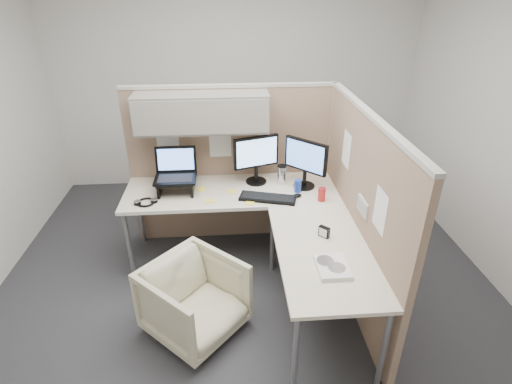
{
  "coord_description": "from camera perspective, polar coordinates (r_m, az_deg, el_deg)",
  "views": [
    {
      "loc": [
        -0.14,
        -2.78,
        2.46
      ],
      "look_at": [
        0.1,
        0.25,
        0.85
      ],
      "focal_mm": 28.0,
      "sensor_mm": 36.0,
      "label": 1
    }
  ],
  "objects": [
    {
      "name": "headphones",
      "position": [
        3.64,
        -15.46,
        -1.39
      ],
      "size": [
        0.2,
        0.19,
        0.03
      ],
      "rotation": [
        0.0,
        0.0,
        0.19
      ],
      "color": "black",
      "rests_on": "desk"
    },
    {
      "name": "laptop_station",
      "position": [
        3.72,
        -11.4,
        2.2
      ],
      "size": [
        0.37,
        0.32,
        0.39
      ],
      "color": "black",
      "rests_on": "desk"
    },
    {
      "name": "desk_clock",
      "position": [
        3.09,
        9.69,
        -5.63
      ],
      "size": [
        0.08,
        0.08,
        0.09
      ],
      "rotation": [
        0.0,
        0.0,
        -0.78
      ],
      "color": "black",
      "rests_on": "desk"
    },
    {
      "name": "sticky_note_d",
      "position": [
        3.71,
        -3.42,
        0.09
      ],
      "size": [
        0.09,
        0.09,
        0.01
      ],
      "primitive_type": "cube",
      "rotation": [
        0.0,
        0.0,
        -0.22
      ],
      "color": "yellow",
      "rests_on": "desk"
    },
    {
      "name": "travel_mug",
      "position": [
        3.83,
        3.7,
        2.53
      ],
      "size": [
        0.09,
        0.09,
        0.19
      ],
      "color": "silver",
      "rests_on": "desk"
    },
    {
      "name": "keyboard",
      "position": [
        3.57,
        1.69,
        -0.87
      ],
      "size": [
        0.53,
        0.3,
        0.02
      ],
      "primitive_type": "cube",
      "rotation": [
        0.0,
        0.0,
        -0.28
      ],
      "color": "black",
      "rests_on": "desk"
    },
    {
      "name": "monitor_right",
      "position": [
        3.71,
        7.09,
        4.57
      ],
      "size": [
        0.34,
        0.33,
        0.47
      ],
      "rotation": [
        0.0,
        0.0,
        -0.78
      ],
      "color": "black",
      "rests_on": "desk"
    },
    {
      "name": "ground",
      "position": [
        3.72,
        -1.27,
        -13.56
      ],
      "size": [
        4.5,
        4.5,
        0.0
      ],
      "primitive_type": "plane",
      "color": "#2A2A2D",
      "rests_on": "ground"
    },
    {
      "name": "monitor_left",
      "position": [
        3.77,
        0.03,
        5.17
      ],
      "size": [
        0.43,
        0.2,
        0.47
      ],
      "rotation": [
        0.0,
        0.0,
        0.31
      ],
      "color": "black",
      "rests_on": "desk"
    },
    {
      "name": "sticky_note_b",
      "position": [
        3.51,
        -0.88,
        -1.59
      ],
      "size": [
        0.09,
        0.09,
        0.01
      ],
      "primitive_type": "cube",
      "rotation": [
        0.0,
        0.0,
        -0.2
      ],
      "color": "yellow",
      "rests_on": "desk"
    },
    {
      "name": "paper_stack",
      "position": [
        2.8,
        10.87,
        -10.43
      ],
      "size": [
        0.21,
        0.27,
        0.03
      ],
      "rotation": [
        0.0,
        0.0,
        0.0
      ],
      "color": "white",
      "rests_on": "desk"
    },
    {
      "name": "soda_can_silver",
      "position": [
        3.7,
        6.0,
        0.89
      ],
      "size": [
        0.07,
        0.07,
        0.12
      ],
      "primitive_type": "cylinder",
      "color": "#1E3FA5",
      "rests_on": "desk"
    },
    {
      "name": "sticky_note_c",
      "position": [
        3.77,
        -7.82,
        0.39
      ],
      "size": [
        0.1,
        0.1,
        0.01
      ],
      "primitive_type": "cube",
      "rotation": [
        0.0,
        0.0,
        0.34
      ],
      "color": "yellow",
      "rests_on": "desk"
    },
    {
      "name": "office_chair",
      "position": [
        3.18,
        -8.78,
        -14.56
      ],
      "size": [
        0.88,
        0.88,
        0.66
      ],
      "primitive_type": "imported",
      "rotation": [
        0.0,
        0.0,
        0.82
      ],
      "color": "beige",
      "rests_on": "ground"
    },
    {
      "name": "partition_back",
      "position": [
        3.86,
        -5.4,
        7.11
      ],
      "size": [
        2.0,
        0.36,
        1.63
      ],
      "color": "#947661",
      "rests_on": "ground"
    },
    {
      "name": "desk",
      "position": [
        3.42,
        0.58,
        -3.37
      ],
      "size": [
        2.0,
        1.98,
        0.73
      ],
      "color": "beige",
      "rests_on": "ground"
    },
    {
      "name": "soda_can_green",
      "position": [
        3.58,
        9.37,
        -0.35
      ],
      "size": [
        0.07,
        0.07,
        0.12
      ],
      "primitive_type": "cylinder",
      "color": "#B21E1E",
      "rests_on": "desk"
    },
    {
      "name": "sticky_note_a",
      "position": [
        3.57,
        -6.62,
        -1.24
      ],
      "size": [
        0.08,
        0.08,
        0.01
      ],
      "primitive_type": "cube",
      "rotation": [
        0.0,
        0.0,
        0.1
      ],
      "color": "yellow",
      "rests_on": "desk"
    },
    {
      "name": "mouse",
      "position": [
        3.63,
        5.89,
        -0.5
      ],
      "size": [
        0.09,
        0.07,
        0.03
      ],
      "primitive_type": "ellipsoid",
      "rotation": [
        0.0,
        0.0,
        0.27
      ],
      "color": "black",
      "rests_on": "desk"
    },
    {
      "name": "partition_right",
      "position": [
        3.34,
        14.27,
        -2.53
      ],
      "size": [
        0.07,
        2.03,
        1.63
      ],
      "color": "#947661",
      "rests_on": "ground"
    }
  ]
}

